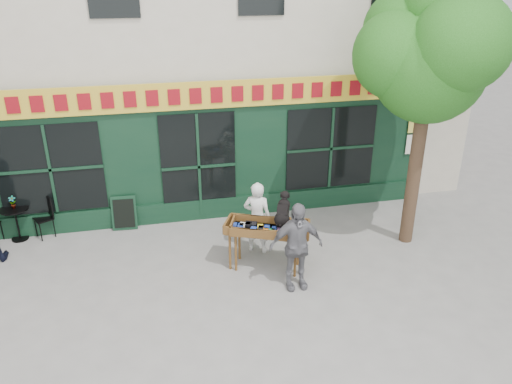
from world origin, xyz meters
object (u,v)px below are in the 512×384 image
dog (283,209)px  woman (257,218)px  book_cart_right (270,231)px  man_right (296,246)px  book_cart_center (265,231)px  bistro_table (16,217)px

dog → woman: (-0.35, 0.70, -0.50)m
woman → book_cart_right: size_ratio=0.97×
dog → man_right: bearing=-60.6°
man_right → book_cart_center: bearing=117.9°
dog → man_right: man_right is taller
book_cart_center → woman: (0.00, 0.65, -0.03)m
book_cart_right → book_cart_center: bearing=-171.2°
dog → woman: dog is taller
bistro_table → book_cart_center: bearing=-24.4°
book_cart_center → book_cart_right: same height
book_cart_center → dog: bearing=16.7°
book_cart_center → dog: dog is taller
book_cart_right → bistro_table: (-5.15, 2.31, -0.28)m
dog → man_right: (0.06, -0.72, -0.43)m
book_cart_center → man_right: size_ratio=0.94×
book_cart_center → woman: woman is taller
man_right → bistro_table: bearing=150.8°
woman → bistro_table: 5.31m
book_cart_right → woman: bearing=119.2°
book_cart_center → dog: size_ratio=2.70×
dog → woman: size_ratio=0.38×
bistro_table → dog: bearing=-23.4°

